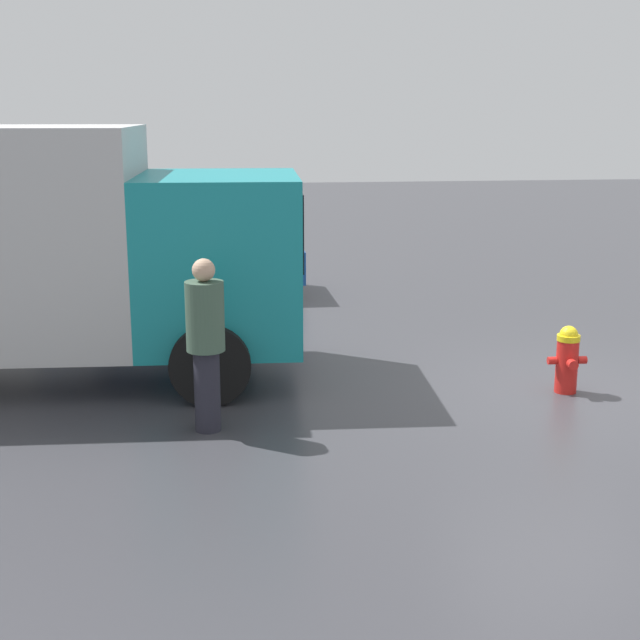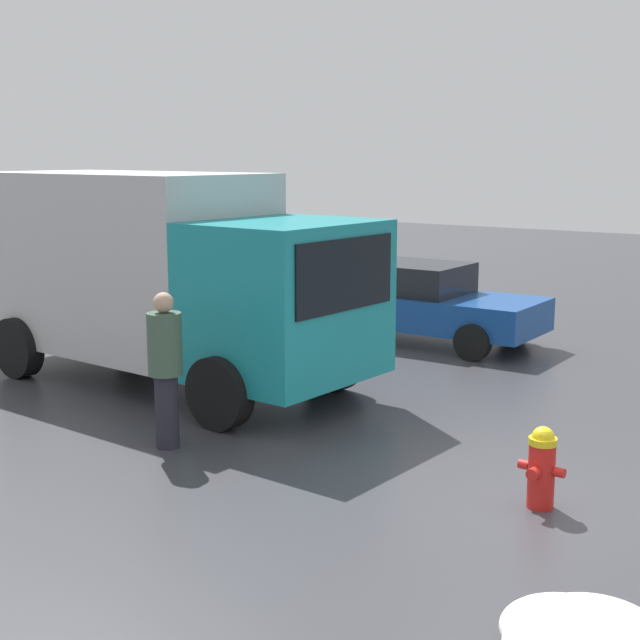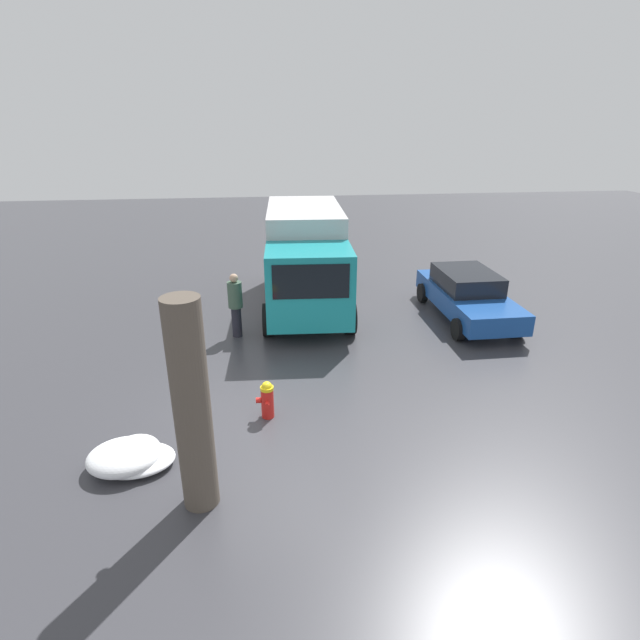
% 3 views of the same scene
% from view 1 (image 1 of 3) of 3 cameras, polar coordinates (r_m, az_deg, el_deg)
% --- Properties ---
extents(ground_plane, '(60.00, 60.00, 0.00)m').
position_cam_1_polar(ground_plane, '(10.72, 15.41, -4.46)').
color(ground_plane, '#38383D').
extents(fire_hydrant, '(0.45, 0.36, 0.79)m').
position_cam_1_polar(fire_hydrant, '(10.61, 15.55, -2.39)').
color(fire_hydrant, red).
rests_on(fire_hydrant, ground_plane).
extents(delivery_truck, '(6.38, 2.79, 3.00)m').
position_cam_1_polar(delivery_truck, '(11.08, -18.67, 4.52)').
color(delivery_truck, teal).
rests_on(delivery_truck, ground_plane).
extents(pedestrian, '(0.39, 0.39, 1.77)m').
position_cam_1_polar(pedestrian, '(8.94, -7.33, -1.18)').
color(pedestrian, '#23232D').
rests_on(pedestrian, ground_plane).
extents(parked_car, '(4.48, 1.96, 1.38)m').
position_cam_1_polar(parked_car, '(15.62, -9.68, 4.05)').
color(parked_car, '#194793').
rests_on(parked_car, ground_plane).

